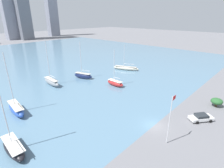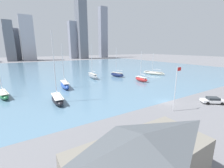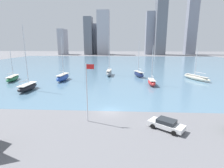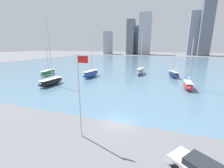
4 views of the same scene
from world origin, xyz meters
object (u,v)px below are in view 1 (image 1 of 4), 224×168
object	(u,v)px
sailboat_red	(115,83)
sailboat_gray	(52,82)
sailboat_black	(13,147)
sailboat_blue	(16,109)
sailboat_cream	(126,68)
sailboat_navy	(83,75)
flag_pole	(170,118)
parked_sedan_white	(201,117)

from	to	relation	value
sailboat_red	sailboat_gray	world-z (taller)	sailboat_gray
sailboat_red	sailboat_black	distance (m)	33.84
sailboat_blue	sailboat_cream	xyz separation A→B (m)	(44.18, 3.36, -0.30)
sailboat_navy	sailboat_blue	xyz separation A→B (m)	(-25.50, -7.93, 0.05)
sailboat_black	sailboat_red	bearing A→B (deg)	15.30
flag_pole	sailboat_black	distance (m)	26.12
sailboat_cream	parked_sedan_white	world-z (taller)	sailboat_cream
sailboat_blue	sailboat_cream	bearing A→B (deg)	9.23
flag_pole	sailboat_red	bearing A→B (deg)	60.61
sailboat_navy	sailboat_blue	distance (m)	26.70
sailboat_black	sailboat_gray	distance (m)	30.03
flag_pole	sailboat_red	size ratio (longest dim) A/B	0.79
sailboat_black	sailboat_navy	distance (m)	36.84
parked_sedan_white	flag_pole	bearing A→B (deg)	117.33
sailboat_black	parked_sedan_white	world-z (taller)	sailboat_black
parked_sedan_white	sailboat_cream	bearing A→B (deg)	9.55
sailboat_cream	parked_sedan_white	size ratio (longest dim) A/B	2.07
flag_pole	sailboat_navy	world-z (taller)	sailboat_navy
sailboat_black	parked_sedan_white	distance (m)	36.25
sailboat_black	sailboat_gray	world-z (taller)	sailboat_black
sailboat_red	sailboat_gray	bearing A→B (deg)	130.35
sailboat_gray	sailboat_cream	size ratio (longest dim) A/B	1.35
sailboat_blue	sailboat_red	bearing A→B (deg)	-5.83
flag_pole	parked_sedan_white	distance (m)	12.46
sailboat_cream	parked_sedan_white	distance (m)	40.00
sailboat_gray	parked_sedan_white	bearing A→B (deg)	-73.65
sailboat_red	sailboat_blue	xyz separation A→B (m)	(-27.98, 5.29, 0.15)
flag_pole	sailboat_red	distance (m)	28.68
flag_pole	sailboat_red	xyz separation A→B (m)	(13.93, 24.74, -4.01)
sailboat_black	sailboat_navy	world-z (taller)	sailboat_black
sailboat_red	sailboat_cream	bearing A→B (deg)	27.31
sailboat_black	sailboat_blue	bearing A→B (deg)	71.00
sailboat_blue	sailboat_cream	size ratio (longest dim) A/B	1.30
sailboat_blue	sailboat_gray	xyz separation A→B (m)	(14.48, 10.16, 0.02)
flag_pole	sailboat_navy	size ratio (longest dim) A/B	0.71
sailboat_navy	sailboat_blue	size ratio (longest dim) A/B	0.92
flag_pole	sailboat_gray	bearing A→B (deg)	89.39
parked_sedan_white	sailboat_gray	bearing A→B (deg)	52.00
flag_pole	sailboat_gray	size ratio (longest dim) A/B	0.63
sailboat_blue	parked_sedan_white	world-z (taller)	sailboat_blue
sailboat_blue	sailboat_gray	bearing A→B (deg)	39.92
sailboat_red	sailboat_navy	distance (m)	13.45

